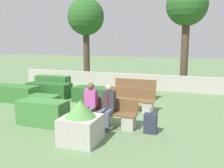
# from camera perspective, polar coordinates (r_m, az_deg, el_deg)

# --- Properties ---
(ground_plane) EXTENTS (60.00, 60.00, 0.00)m
(ground_plane) POSITION_cam_1_polar(r_m,az_deg,el_deg) (9.97, -2.61, -5.47)
(ground_plane) COLOR #607F51
(perimeter_wall) EXTENTS (13.48, 0.30, 0.82)m
(perimeter_wall) POSITION_cam_1_polar(r_m,az_deg,el_deg) (13.95, 4.20, 0.70)
(perimeter_wall) COLOR #ADA89E
(perimeter_wall) RESTS_ON ground_plane
(bench_front) EXTENTS (1.86, 0.49, 0.86)m
(bench_front) POSITION_cam_1_polar(r_m,az_deg,el_deg) (7.85, -1.00, -7.23)
(bench_front) COLOR brown
(bench_front) RESTS_ON ground_plane
(bench_left_side) EXTENTS (1.96, 0.48, 0.86)m
(bench_left_side) POSITION_cam_1_polar(r_m,az_deg,el_deg) (9.51, 3.83, -4.14)
(bench_left_side) COLOR brown
(bench_left_side) RESTS_ON ground_plane
(bench_right_side) EXTENTS (1.97, 0.49, 0.86)m
(bench_right_side) POSITION_cam_1_polar(r_m,az_deg,el_deg) (11.59, 5.10, -1.57)
(bench_right_side) COLOR brown
(bench_right_side) RESTS_ON ground_plane
(person_seated_man) EXTENTS (0.38, 0.64, 1.35)m
(person_seated_man) POSITION_cam_1_polar(r_m,az_deg,el_deg) (7.59, -1.04, -4.59)
(person_seated_man) COLOR #515B70
(person_seated_man) RESTS_ON ground_plane
(person_seated_woman) EXTENTS (0.38, 0.64, 1.36)m
(person_seated_woman) POSITION_cam_1_polar(r_m,az_deg,el_deg) (7.82, -5.19, -4.11)
(person_seated_woman) COLOR slate
(person_seated_woman) RESTS_ON ground_plane
(hedge_block_near_left) EXTENTS (1.11, 0.61, 0.63)m
(hedge_block_near_left) POSITION_cam_1_polar(r_m,az_deg,el_deg) (9.70, -15.31, -4.32)
(hedge_block_near_left) COLOR #33702D
(hedge_block_near_left) RESTS_ON ground_plane
(hedge_block_near_right) EXTENTS (2.08, 0.83, 0.66)m
(hedge_block_near_right) POSITION_cam_1_polar(r_m,az_deg,el_deg) (12.19, -14.18, -1.31)
(hedge_block_near_right) COLOR #235623
(hedge_block_near_right) RESTS_ON ground_plane
(hedge_block_mid_left) EXTENTS (1.72, 0.82, 0.63)m
(hedge_block_mid_left) POSITION_cam_1_polar(r_m,az_deg,el_deg) (10.94, -4.28, -2.38)
(hedge_block_mid_left) COLOR #235623
(hedge_block_mid_left) RESTS_ON ground_plane
(hedge_block_mid_right) EXTENTS (1.81, 0.60, 0.83)m
(hedge_block_mid_right) POSITION_cam_1_polar(r_m,az_deg,el_deg) (13.34, -13.37, 0.06)
(hedge_block_mid_right) COLOR #33702D
(hedge_block_mid_right) RESTS_ON ground_plane
(hedge_block_far_left) EXTENTS (1.57, 0.71, 0.78)m
(hedge_block_far_left) POSITION_cam_1_polar(r_m,az_deg,el_deg) (8.26, -15.51, -6.30)
(hedge_block_far_left) COLOR #3D7A38
(hedge_block_far_left) RESTS_ON ground_plane
(hedge_block_far_right) EXTENTS (2.05, 0.83, 0.70)m
(hedge_block_far_right) POSITION_cam_1_polar(r_m,az_deg,el_deg) (11.75, -21.20, -2.01)
(hedge_block_far_right) COLOR #33702D
(hedge_block_far_right) RESTS_ON ground_plane
(planter_corner_left) EXTENTS (0.96, 0.96, 1.14)m
(planter_corner_left) POSITION_cam_1_polar(r_m,az_deg,el_deg) (6.62, -7.16, -8.88)
(planter_corner_left) COLOR #ADA89E
(planter_corner_left) RESTS_ON ground_plane
(suitcase) EXTENTS (0.36, 0.26, 0.77)m
(suitcase) POSITION_cam_1_polar(r_m,az_deg,el_deg) (7.37, 8.79, -8.89)
(suitcase) COLOR #282D42
(suitcase) RESTS_ON ground_plane
(tree_leftmost) EXTENTS (2.34, 2.34, 5.29)m
(tree_leftmost) POSITION_cam_1_polar(r_m,az_deg,el_deg) (16.49, -5.98, 14.68)
(tree_leftmost) COLOR #473828
(tree_leftmost) RESTS_ON ground_plane
(tree_center_left) EXTENTS (2.25, 2.25, 5.67)m
(tree_center_left) POSITION_cam_1_polar(r_m,az_deg,el_deg) (14.70, 16.74, 16.38)
(tree_center_left) COLOR #473828
(tree_center_left) RESTS_ON ground_plane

